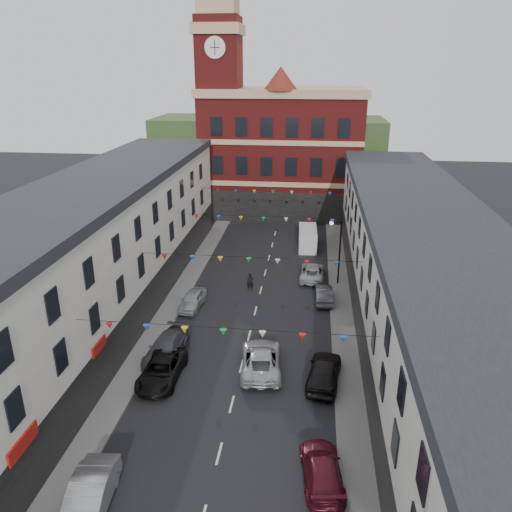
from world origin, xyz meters
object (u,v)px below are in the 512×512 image
at_px(car_left_b, 89,498).
at_px(car_right_f, 312,272).
at_px(street_lamp, 337,244).
at_px(pedestrian, 250,282).
at_px(car_left_d, 166,348).
at_px(car_left_c, 162,370).
at_px(car_left_e, 193,300).
at_px(moving_car, 261,359).
at_px(car_right_d, 324,371).
at_px(car_right_e, 324,294).
at_px(white_van, 308,238).
at_px(car_right_c, 322,470).

relative_size(car_left_b, car_right_f, 1.01).
bearing_deg(street_lamp, pedestrian, -163.35).
bearing_deg(car_left_d, car_left_c, -72.96).
height_order(car_left_d, car_left_e, car_left_d).
xyz_separation_m(street_lamp, car_left_b, (-11.60, -26.14, -3.12)).
height_order(street_lamp, moving_car, street_lamp).
distance_m(street_lamp, moving_car, 15.44).
distance_m(car_right_d, car_right_e, 11.62).
bearing_deg(car_left_e, car_right_d, -36.25).
xyz_separation_m(car_left_c, white_van, (8.64, 25.65, 0.39)).
relative_size(street_lamp, moving_car, 1.10).
bearing_deg(car_left_b, car_right_d, 40.80).
bearing_deg(moving_car, pedestrian, -85.29).
bearing_deg(car_left_e, street_lamp, 31.71).
relative_size(car_left_b, car_right_c, 1.05).
xyz_separation_m(car_left_d, car_right_c, (10.43, -9.75, -0.05)).
height_order(car_right_c, moving_car, moving_car).
bearing_deg(car_right_f, car_left_b, 72.88).
relative_size(car_right_e, white_van, 0.80).
xyz_separation_m(car_right_e, car_right_f, (-1.02, 4.70, 0.02)).
distance_m(car_right_d, car_right_f, 16.35).
xyz_separation_m(car_left_c, car_right_f, (9.25, 17.19, -0.03)).
xyz_separation_m(moving_car, white_van, (2.55, 23.77, 0.32)).
bearing_deg(car_right_f, car_right_e, 104.38).
bearing_deg(car_right_d, street_lamp, -87.19).
distance_m(car_left_c, car_left_e, 10.18).
bearing_deg(moving_car, car_left_c, 11.33).
bearing_deg(car_right_e, car_left_d, 40.52).
height_order(car_left_e, car_right_e, car_left_e).
distance_m(car_left_d, car_right_d, 10.75).
bearing_deg(car_right_f, car_left_d, 58.43).
distance_m(car_left_c, car_right_e, 16.17).
bearing_deg(moving_car, car_left_d, -12.33).
distance_m(street_lamp, car_left_b, 28.77).
bearing_deg(car_left_b, car_left_d, 85.24).
relative_size(car_left_c, car_right_f, 1.04).
bearing_deg(street_lamp, white_van, 105.61).
bearing_deg(car_left_e, car_left_b, -84.48).
distance_m(car_left_b, car_right_d, 15.11).
bearing_deg(car_left_c, pedestrian, 75.41).
bearing_deg(car_right_c, car_left_b, 9.14).
xyz_separation_m(car_right_f, white_van, (-0.61, 8.46, 0.42)).
bearing_deg(car_left_d, car_right_e, 49.47).
distance_m(street_lamp, car_left_d, 18.16).
bearing_deg(street_lamp, car_left_d, -131.26).
distance_m(car_right_d, moving_car, 4.18).
height_order(car_right_c, car_right_e, car_right_c).
relative_size(car_left_d, moving_car, 0.89).
relative_size(moving_car, white_van, 1.12).
bearing_deg(car_left_c, moving_car, 18.17).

